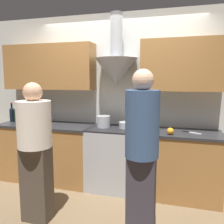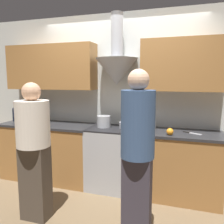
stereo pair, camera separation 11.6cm
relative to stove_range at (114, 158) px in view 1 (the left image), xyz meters
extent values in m
plane|color=brown|center=(0.00, -0.35, -0.46)|extent=(12.00, 12.00, 0.00)
cube|color=silver|center=(0.00, 0.33, 0.84)|extent=(8.40, 0.06, 2.60)
cone|color=#A8AAAF|center=(0.00, 0.13, 1.26)|extent=(0.62, 0.62, 0.39)
cylinder|color=#A8AAAF|center=(0.00, 0.13, 1.78)|extent=(0.17, 0.17, 0.64)
cube|color=#9E6B38|center=(-1.11, 0.15, 1.34)|extent=(1.49, 0.32, 0.70)
cube|color=#9E6B38|center=(0.92, 0.15, 1.34)|extent=(1.10, 0.32, 0.70)
cube|color=#9E6B38|center=(-1.11, 0.00, -0.02)|extent=(1.49, 0.60, 0.87)
cube|color=#28282B|center=(-1.11, 0.00, 0.43)|extent=(1.51, 0.62, 0.03)
cube|color=#9E6B38|center=(0.92, 0.00, -0.02)|extent=(1.10, 0.60, 0.87)
cube|color=#28282B|center=(0.92, 0.00, 0.43)|extent=(1.12, 0.62, 0.03)
cube|color=#A8AAAF|center=(0.00, 0.00, -0.01)|extent=(0.73, 0.60, 0.89)
cube|color=black|center=(0.00, -0.30, -0.05)|extent=(0.51, 0.01, 0.40)
cube|color=black|center=(0.00, 0.00, 0.44)|extent=(0.73, 0.60, 0.02)
cube|color=#A8AAAF|center=(0.00, 0.27, 0.38)|extent=(0.73, 0.06, 0.10)
cylinder|color=black|center=(-1.78, 0.03, 0.55)|extent=(0.08, 0.08, 0.20)
sphere|color=black|center=(-1.78, 0.03, 0.65)|extent=(0.07, 0.07, 0.07)
cylinder|color=black|center=(-1.78, 0.03, 0.71)|extent=(0.03, 0.03, 0.08)
cylinder|color=maroon|center=(-1.78, 0.03, 0.76)|extent=(0.03, 0.03, 0.02)
cylinder|color=black|center=(-1.68, 0.02, 0.55)|extent=(0.07, 0.07, 0.19)
sphere|color=black|center=(-1.68, 0.02, 0.64)|extent=(0.07, 0.07, 0.07)
cylinder|color=black|center=(-1.68, 0.02, 0.70)|extent=(0.03, 0.03, 0.09)
cylinder|color=black|center=(-1.68, 0.02, 0.76)|extent=(0.03, 0.03, 0.02)
cylinder|color=black|center=(-1.59, 0.02, 0.54)|extent=(0.07, 0.07, 0.18)
sphere|color=black|center=(-1.59, 0.02, 0.63)|extent=(0.07, 0.07, 0.07)
cylinder|color=black|center=(-1.59, 0.02, 0.70)|extent=(0.03, 0.03, 0.11)
cylinder|color=#234C33|center=(-1.59, 0.02, 0.77)|extent=(0.03, 0.03, 0.02)
cylinder|color=black|center=(-1.48, 0.03, 0.55)|extent=(0.07, 0.07, 0.19)
sphere|color=black|center=(-1.48, 0.03, 0.64)|extent=(0.07, 0.07, 0.07)
cylinder|color=black|center=(-1.48, 0.03, 0.71)|extent=(0.03, 0.03, 0.11)
cylinder|color=#234C33|center=(-1.48, 0.03, 0.78)|extent=(0.03, 0.03, 0.02)
cylinder|color=black|center=(-1.38, 0.02, 0.56)|extent=(0.08, 0.08, 0.21)
sphere|color=black|center=(-1.38, 0.02, 0.66)|extent=(0.08, 0.08, 0.08)
cylinder|color=black|center=(-1.38, 0.02, 0.73)|extent=(0.03, 0.03, 0.11)
cylinder|color=#234C33|center=(-1.38, 0.02, 0.80)|extent=(0.03, 0.03, 0.02)
cylinder|color=#A8AAAF|center=(-0.17, 0.02, 0.53)|extent=(0.20, 0.20, 0.17)
cylinder|color=#A8AAAF|center=(0.17, 0.06, 0.49)|extent=(0.21, 0.21, 0.09)
sphere|color=orange|center=(0.81, -0.19, 0.49)|extent=(0.09, 0.09, 0.09)
cylinder|color=#A8AAAF|center=(0.50, 0.09, 0.50)|extent=(0.18, 0.18, 0.11)
cube|color=silver|center=(1.12, -0.04, 0.45)|extent=(0.16, 0.11, 0.01)
cube|color=black|center=(1.01, 0.03, 0.45)|extent=(0.10, 0.07, 0.01)
cube|color=#473D33|center=(-0.62, -1.04, -0.02)|extent=(0.32, 0.21, 0.87)
cylinder|color=silver|center=(-0.62, -1.04, 0.67)|extent=(0.37, 0.37, 0.51)
sphere|color=tan|center=(-0.62, -1.04, 1.02)|extent=(0.21, 0.21, 0.21)
cube|color=#38333D|center=(0.59, -1.14, -0.01)|extent=(0.27, 0.17, 0.90)
cylinder|color=#38517A|center=(0.59, -1.14, 0.75)|extent=(0.31, 0.31, 0.62)
sphere|color=#E0B28E|center=(0.59, -1.14, 1.15)|extent=(0.20, 0.20, 0.20)
camera|label=1|loc=(0.91, -3.26, 1.16)|focal=38.00mm
camera|label=2|loc=(1.02, -3.23, 1.16)|focal=38.00mm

